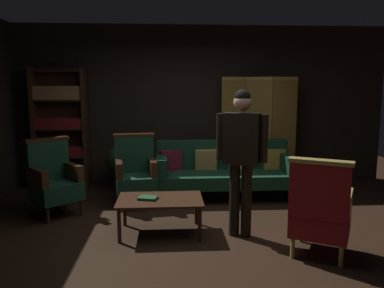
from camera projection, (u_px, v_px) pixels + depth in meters
ground_plane at (196, 232)px, 4.54m from camera, size 10.00×10.00×0.00m
back_wall at (186, 106)px, 6.75m from camera, size 7.20×0.10×2.80m
folding_screen at (259, 130)px, 6.55m from camera, size 1.30×0.29×1.90m
bookshelf at (61, 125)px, 6.41m from camera, size 0.90×0.32×2.05m
velvet_couch at (224, 168)px, 5.94m from camera, size 2.12×0.78×0.88m
coffee_table at (160, 203)px, 4.45m from camera, size 1.00×0.64×0.42m
armchair_gilt_accent at (320, 210)px, 3.82m from camera, size 0.79×0.79×1.04m
armchair_wing_left at (54, 179)px, 5.11m from camera, size 0.81×0.81×1.04m
armchair_wing_right at (136, 172)px, 5.53m from camera, size 0.66×0.66×1.04m
standing_figure at (241, 149)px, 4.27m from camera, size 0.55×0.35×1.70m
potted_plant at (122, 164)px, 6.28m from camera, size 0.50×0.50×0.79m
book_green_cloth at (148, 198)px, 4.43m from camera, size 0.25×0.21×0.03m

